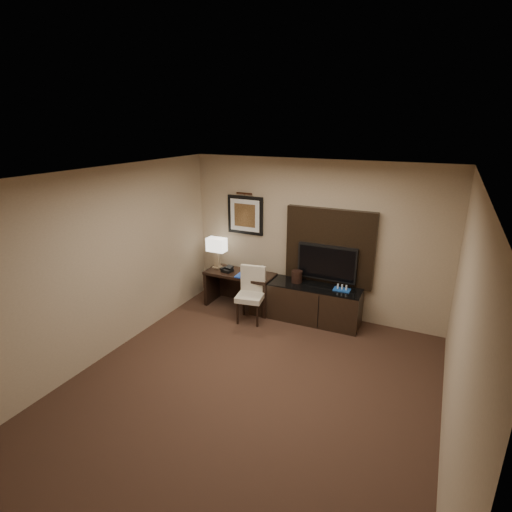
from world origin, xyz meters
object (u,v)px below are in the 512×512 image
Objects in this scene: desk at (240,290)px; desk_phone at (227,269)px; tv at (327,263)px; water_bottle at (262,271)px; credenza at (305,302)px; minibar_tray at (342,287)px; desk_chair at (250,297)px; table_lamp at (217,253)px; ice_bucket at (297,277)px.

desk_phone is at bearing -166.67° from desk.
tv is 1.16m from water_bottle.
desk_phone is (-1.46, -0.10, 0.40)m from credenza.
tv is (1.53, 0.24, 0.68)m from desk.
minibar_tray is at bearing -28.16° from tv.
minibar_tray reaches higher than desk.
desk_phone is 1.06× the size of water_bottle.
tv reaches higher than desk_chair.
desk_phone is (-0.23, -0.05, 0.38)m from desk.
desk is 1.26× the size of tv.
desk_chair is (0.42, -0.42, 0.12)m from desk.
water_bottle reaches higher than credenza.
table_lamp is at bearing 173.07° from desk.
desk is 6.88× the size of desk_phone.
tv is at bearing 18.61° from ice_bucket.
water_bottle is at bearing 7.62° from desk.
ice_bucket is at bearing 168.54° from credenza.
desk_phone reaches higher than minibar_tray.
ice_bucket reaches higher than water_bottle.
table_lamp is 1.58m from ice_bucket.
credenza is at bearing -0.36° from table_lamp.
tv reaches higher than minibar_tray.
credenza is 2.08× the size of desk_chair.
desk is 0.80m from table_lamp.
water_bottle reaches higher than desk.
desk is 6.17× the size of ice_bucket.
minibar_tray is (1.43, 0.48, 0.24)m from desk_chair.
table_lamp is at bearing 178.25° from credenza.
tv is 1.41m from desk_chair.
tv is at bearing 8.84° from desk.
desk is at bearing -172.31° from water_bottle.
desk_chair is 0.87m from ice_bucket.
desk is 4.63× the size of minibar_tray.
desk_chair is 1.61× the size of table_lamp.
ice_bucket reaches higher than desk_phone.
credenza is 0.72m from minibar_tray.
desk_phone is (0.28, -0.11, -0.24)m from table_lamp.
tv is 1.11× the size of desk_chair.
water_bottle is 0.64× the size of minibar_tray.
ice_bucket is (0.64, 0.03, -0.01)m from water_bottle.
table_lamp is (-1.74, 0.01, 0.63)m from credenza.
ice_bucket is (-0.18, 0.03, 0.43)m from credenza.
desk is at bearing -175.60° from ice_bucket.
desk is at bearing 23.29° from desk_phone.
minibar_tray is (0.61, 0.02, 0.37)m from credenza.
water_bottle is at bearing -170.63° from tv.
ice_bucket is at bearing 0.75° from table_lamp.
minibar_tray is at bearing 0.19° from table_lamp.
desk_chair reaches higher than ice_bucket.
desk is 1.39× the size of desk_chair.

